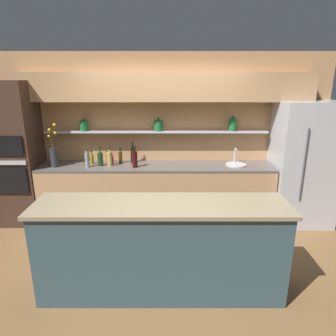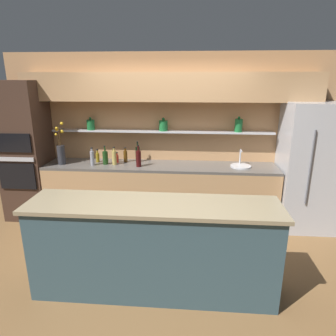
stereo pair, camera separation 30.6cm
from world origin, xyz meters
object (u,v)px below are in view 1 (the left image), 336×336
bottle_oil_2 (91,159)px  bottle_sauce_7 (107,158)px  refrigerator (302,164)px  bottle_wine_0 (132,155)px  bottle_wine_5 (134,159)px  sink_fixture (235,164)px  bottle_spirit_1 (109,159)px  bottle_sauce_8 (111,159)px  bottle_spirit_6 (119,157)px  flower_vase (53,154)px  bottle_spirit_4 (86,159)px  bottle_wine_3 (99,159)px  oven_tower (15,155)px

bottle_oil_2 → bottle_sauce_7: 0.25m
refrigerator → bottle_oil_2: (-3.28, 0.13, 0.05)m
bottle_wine_0 → bottle_wine_5: (0.06, -0.27, 0.00)m
sink_fixture → bottle_wine_5: 1.56m
bottle_wine_0 → bottle_sauce_7: 0.41m
bottle_wine_0 → bottle_spirit_1: bottle_wine_0 is taller
bottle_spirit_1 → bottle_sauce_8: (0.01, 0.12, -0.05)m
bottle_spirit_1 → bottle_sauce_8: bearing=84.8°
bottle_spirit_6 → bottle_sauce_7: bearing=166.1°
flower_vase → bottle_spirit_4: bearing=-2.9°
flower_vase → bottle_sauce_7: size_ratio=3.65×
bottle_oil_2 → bottle_sauce_8: (0.32, -0.00, -0.01)m
bottle_oil_2 → bottle_wine_3: 0.20m
bottle_spirit_4 → refrigerator: bearing=1.0°
refrigerator → bottle_wine_0: refrigerator is taller
refrigerator → bottle_sauce_8: (-2.96, 0.12, 0.04)m
refrigerator → flower_vase: 3.81m
bottle_wine_3 → bottle_sauce_8: size_ratio=1.74×
bottle_spirit_4 → bottle_wine_5: (0.72, -0.01, 0.01)m
bottle_wine_5 → bottle_spirit_6: 0.35m
bottle_spirit_4 → bottle_wine_5: 0.72m
flower_vase → bottle_oil_2: (0.52, 0.16, -0.12)m
flower_vase → bottle_wine_3: (0.68, 0.05, -0.10)m
flower_vase → bottle_spirit_6: bearing=11.7°
bottle_oil_2 → bottle_wine_3: size_ratio=0.71×
bottle_spirit_1 → bottle_wine_3: bottle_wine_3 is taller
bottle_spirit_4 → bottle_sauce_7: 0.38m
sink_fixture → bottle_oil_2: (-2.25, 0.08, 0.06)m
bottle_wine_5 → bottle_sauce_8: 0.44m
bottle_sauce_7 → bottle_wine_3: bearing=-110.5°
bottle_spirit_6 → bottle_wine_3: bearing=-152.0°
sink_fixture → bottle_spirit_4: size_ratio=1.11×
refrigerator → bottle_spirit_6: 2.84m
bottle_wine_0 → bottle_oil_2: 0.64m
bottle_oil_2 → bottle_sauce_7: size_ratio=1.17×
flower_vase → refrigerator: bearing=0.5°
bottle_spirit_4 → bottle_wine_5: bottle_wine_5 is taller
bottle_spirit_4 → bottle_spirit_1: bearing=11.1°
refrigerator → oven_tower: 4.42m
oven_tower → bottle_spirit_4: bearing=-5.0°
refrigerator → bottle_spirit_4: refrigerator is taller
flower_vase → bottle_sauce_8: (0.84, 0.16, -0.13)m
bottle_spirit_4 → bottle_oil_2: bearing=82.5°
refrigerator → bottle_spirit_1: refrigerator is taller
refrigerator → oven_tower: (-4.42, 0.04, 0.14)m
bottle_spirit_6 → bottle_oil_2: bearing=-175.0°
bottle_spirit_1 → bottle_spirit_4: bearing=-168.9°
bottle_spirit_1 → oven_tower: bearing=178.7°
sink_fixture → bottle_wine_5: bottle_wine_5 is taller
sink_fixture → bottle_spirit_1: size_ratio=1.12×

